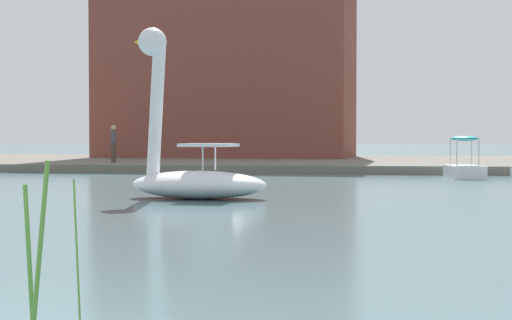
% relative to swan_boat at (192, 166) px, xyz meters
% --- Properties ---
extents(shore_bank_far, '(123.09, 20.62, 0.37)m').
position_rel_swan_boat_xyz_m(shore_bank_far, '(1.09, 23.16, -0.63)').
color(shore_bank_far, '#6B665B').
rests_on(shore_bank_far, ground_plane).
extents(swan_boat, '(3.49, 1.86, 4.23)m').
position_rel_swan_boat_xyz_m(swan_boat, '(0.00, 0.00, 0.00)').
color(swan_boat, white).
rests_on(swan_boat, ground_plane).
extents(pedal_boat_teal, '(1.31, 2.40, 1.60)m').
position_rel_swan_boat_xyz_m(pedal_boat_teal, '(8.13, 10.82, -0.34)').
color(pedal_boat_teal, white).
rests_on(pedal_boat_teal, ground_plane).
extents(person_on_path, '(0.25, 0.25, 1.78)m').
position_rel_swan_boat_xyz_m(person_on_path, '(-7.32, 15.84, 0.54)').
color(person_on_path, '#47382D').
rests_on(person_on_path, shore_bank_far).
extents(apartment_block, '(15.91, 9.41, 13.58)m').
position_rel_swan_boat_xyz_m(apartment_block, '(-3.78, 27.80, 6.34)').
color(apartment_block, brown).
rests_on(apartment_block, shore_bank_far).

